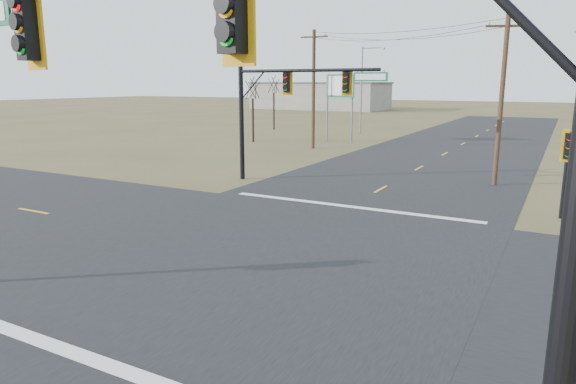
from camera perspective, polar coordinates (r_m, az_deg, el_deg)
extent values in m
plane|color=brown|center=(17.28, -2.56, -6.85)|extent=(320.00, 320.00, 0.00)
cube|color=black|center=(17.28, -2.56, -6.82)|extent=(160.00, 14.00, 0.02)
cube|color=black|center=(17.28, -2.56, -6.82)|extent=(14.00, 160.00, 0.02)
cube|color=silver|center=(12.04, -22.13, -16.43)|extent=(12.00, 0.40, 0.01)
cube|color=silver|center=(23.76, 6.82, -1.60)|extent=(12.00, 0.40, 0.01)
cylinder|color=black|center=(5.83, 29.18, -6.88)|extent=(0.31, 0.31, 7.69)
cylinder|color=black|center=(30.28, -5.19, 7.86)|extent=(0.27, 0.27, 6.85)
cylinder|color=black|center=(28.12, 1.97, 13.35)|extent=(8.31, 0.18, 0.18)
cube|color=#0C5836|center=(26.68, 9.15, 12.53)|extent=(1.80, 0.05, 0.45)
cylinder|color=black|center=(24.18, 28.42, 1.56)|extent=(0.15, 0.15, 3.61)
cylinder|color=#4E3021|center=(30.35, 22.60, 9.16)|extent=(0.26, 0.26, 9.12)
cube|color=#4E3021|center=(30.48, 23.22, 16.60)|extent=(2.11, 0.95, 0.12)
cylinder|color=#4E3021|center=(44.70, 2.86, 11.22)|extent=(0.29, 0.29, 9.97)
cube|color=#4E3021|center=(44.86, 2.92, 16.84)|extent=(2.44, 0.22, 0.12)
cylinder|color=slate|center=(50.29, 4.38, 9.26)|extent=(0.17, 0.17, 6.41)
cylinder|color=slate|center=(49.29, 7.14, 9.15)|extent=(0.17, 0.17, 6.41)
cube|color=#0C5836|center=(49.72, 5.80, 11.67)|extent=(3.29, 1.10, 2.14)
cylinder|color=slate|center=(58.92, 8.15, 11.09)|extent=(0.19, 0.19, 9.54)
cylinder|color=slate|center=(58.65, 9.37, 15.52)|extent=(2.29, 0.11, 0.11)
cube|color=slate|center=(58.27, 10.46, 15.40)|extent=(0.58, 0.43, 0.17)
cylinder|color=black|center=(49.92, -3.91, 7.96)|extent=(0.21, 0.21, 4.17)
cylinder|color=black|center=(63.43, -1.58, 8.98)|extent=(0.21, 0.21, 4.49)
cube|color=#9C978A|center=(114.77, 3.61, 10.56)|extent=(28.00, 14.00, 5.50)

